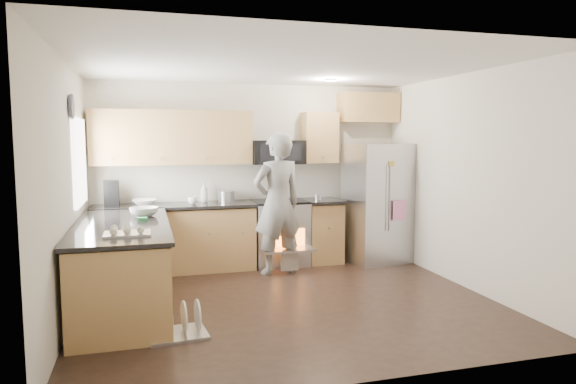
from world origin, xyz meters
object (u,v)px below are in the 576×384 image
object	(u,v)px
stove_range	(279,218)
dish_rack	(177,327)
person	(277,204)
refrigerator	(377,203)

from	to	relation	value
stove_range	dish_rack	world-z (taller)	stove_range
person	dish_rack	distance (m)	2.54
refrigerator	person	xyz separation A→B (m)	(-1.58, -0.25, 0.08)
stove_range	refrigerator	distance (m)	1.45
refrigerator	person	distance (m)	1.60
stove_range	person	world-z (taller)	person
refrigerator	person	world-z (taller)	person
stove_range	dish_rack	distance (m)	2.94
stove_range	person	size ratio (longest dim) A/B	0.94
stove_range	person	bearing A→B (deg)	-107.63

